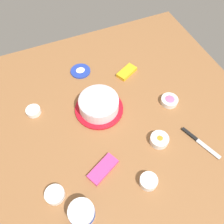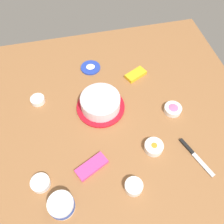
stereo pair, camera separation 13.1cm
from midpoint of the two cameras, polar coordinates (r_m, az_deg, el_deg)
The scene contains 12 objects.
ground_plane at distance 1.33m, azimuth -1.13°, elevation -1.84°, with size 1.54×1.54×0.00m, color #936038.
frosted_cake at distance 1.33m, azimuth -5.97°, elevation 1.60°, with size 0.27×0.27×0.11m.
frosting_tub at distance 1.12m, azimuth -10.83°, elevation -22.74°, with size 0.12×0.12×0.07m.
frosting_tub_lid at distance 1.57m, azimuth -9.92°, elevation 9.42°, with size 0.13×0.13×0.02m.
spreading_knife at distance 1.31m, azimuth 16.89°, elevation -6.61°, with size 0.10×0.23×0.01m.
sprinkle_bowl_rainbow at distance 1.43m, azimuth -20.70°, elevation 0.04°, with size 0.08×0.08×0.03m.
sprinkle_bowl_green at distance 1.16m, azimuth 5.38°, elevation -16.32°, with size 0.08×0.08×0.04m.
sprinkle_bowl_pink at distance 1.41m, azimuth 10.91°, elevation 2.52°, with size 0.10×0.10×0.04m.
sprinkle_bowl_orange at distance 1.25m, azimuth 8.25°, elevation -6.74°, with size 0.10×0.10×0.04m.
sprinkle_bowl_blue at distance 1.19m, azimuth -16.71°, elevation -18.53°, with size 0.09×0.09×0.03m.
candy_box_lower at distance 1.53m, azimuth 1.05°, elevation 9.31°, with size 0.13×0.07×0.02m, color yellow.
candy_box_upper at distance 1.19m, azimuth -5.41°, elevation -13.56°, with size 0.16×0.07×0.02m, color #E53D8E.
Camera 1 is at (0.32, 0.64, 1.12)m, focal length 38.50 mm.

